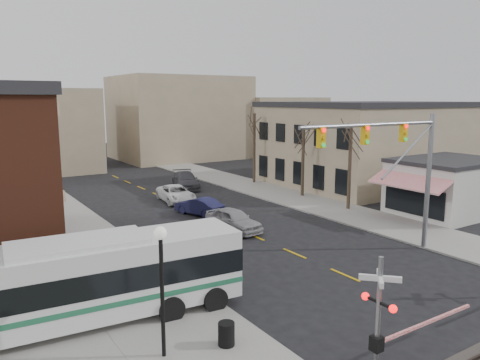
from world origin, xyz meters
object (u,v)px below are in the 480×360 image
at_px(rr_crossing_west, 387,315).
at_px(car_b, 199,206).
at_px(pedestrian_far, 104,267).
at_px(pedestrian_near, 179,269).
at_px(street_lamp, 161,265).
at_px(transit_bus, 80,281).
at_px(trash_bin, 226,334).
at_px(car_a, 233,220).
at_px(car_c, 176,194).
at_px(car_d, 186,180).
at_px(traffic_signal_mast, 399,156).

bearing_deg(rr_crossing_west, car_b, 77.63).
bearing_deg(pedestrian_far, pedestrian_near, -89.52).
distance_m(rr_crossing_west, car_b, 22.38).
xyz_separation_m(rr_crossing_west, street_lamp, (-5.77, 4.60, 1.40)).
bearing_deg(car_b, pedestrian_far, 25.08).
xyz_separation_m(transit_bus, trash_bin, (3.88, -4.51, -1.32)).
bearing_deg(pedestrian_near, car_b, -55.48).
height_order(trash_bin, pedestrian_far, pedestrian_far).
xyz_separation_m(pedestrian_near, pedestrian_far, (-2.63, 2.68, -0.22)).
bearing_deg(car_a, car_c, 77.96).
xyz_separation_m(car_b, car_c, (0.51, 5.20, 0.03)).
xyz_separation_m(car_c, pedestrian_near, (-8.16, -17.55, 0.39)).
relative_size(car_a, car_b, 1.10).
relative_size(transit_bus, car_b, 3.16).
height_order(rr_crossing_west, car_d, rr_crossing_west).
bearing_deg(trash_bin, pedestrian_near, 82.21).
bearing_deg(rr_crossing_west, street_lamp, 141.48).
bearing_deg(pedestrian_far, car_a, -20.07).
bearing_deg(car_b, car_a, 69.93).
bearing_deg(traffic_signal_mast, transit_bus, 175.92).
bearing_deg(transit_bus, car_a, 33.74).
relative_size(street_lamp, pedestrian_far, 3.01).
relative_size(trash_bin, car_c, 0.17).
xyz_separation_m(street_lamp, car_d, (14.57, 27.63, -2.58)).
bearing_deg(rr_crossing_west, pedestrian_far, 114.32).
bearing_deg(trash_bin, car_c, 68.83).
height_order(car_c, pedestrian_far, pedestrian_far).
distance_m(street_lamp, pedestrian_far, 7.96).
height_order(transit_bus, trash_bin, transit_bus).
xyz_separation_m(street_lamp, pedestrian_near, (2.91, 4.87, -2.27)).
distance_m(street_lamp, trash_bin, 3.61).
bearing_deg(transit_bus, car_c, 55.34).
height_order(street_lamp, car_a, street_lamp).
relative_size(transit_bus, traffic_signal_mast, 1.30).
distance_m(street_lamp, car_a, 16.11).
distance_m(traffic_signal_mast, car_c, 20.75).
xyz_separation_m(transit_bus, rr_crossing_west, (7.48, -8.54, 0.11)).
bearing_deg(car_c, transit_bus, -117.89).
xyz_separation_m(rr_crossing_west, pedestrian_far, (-5.49, 12.15, -1.09)).
height_order(transit_bus, car_d, transit_bus).
bearing_deg(pedestrian_near, rr_crossing_west, 173.11).
height_order(car_d, pedestrian_far, pedestrian_far).
distance_m(street_lamp, car_b, 20.39).
bearing_deg(car_a, car_b, 79.80).
distance_m(car_b, car_c, 5.22).
bearing_deg(car_c, car_d, 62.83).
distance_m(rr_crossing_west, pedestrian_far, 13.38).
relative_size(car_c, pedestrian_far, 3.35).
xyz_separation_m(car_d, pedestrian_far, (-14.29, -20.07, 0.08)).
distance_m(street_lamp, car_d, 31.34).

